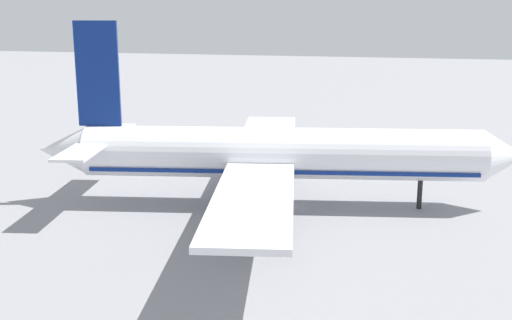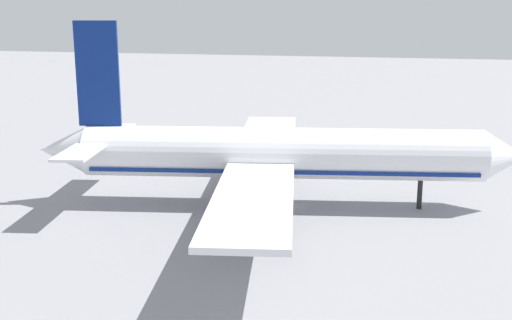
{
  "view_description": "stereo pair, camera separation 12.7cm",
  "coord_description": "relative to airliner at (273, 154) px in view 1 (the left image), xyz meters",
  "views": [
    {
      "loc": [
        17.12,
        -83.51,
        27.03
      ],
      "look_at": [
        -3.4,
        -1.33,
        6.82
      ],
      "focal_mm": 43.93,
      "sensor_mm": 36.0,
      "label": 1
    },
    {
      "loc": [
        17.24,
        -83.47,
        27.03
      ],
      "look_at": [
        -3.4,
        -1.33,
        6.82
      ],
      "focal_mm": 43.93,
      "sensor_mm": 36.0,
      "label": 2
    }
  ],
  "objects": [
    {
      "name": "baggage_cart_0",
      "position": [
        -22.51,
        42.33,
        -7.26
      ],
      "size": [
        3.27,
        1.7,
        0.4
      ],
      "color": "#26598C",
      "rests_on": "ground"
    },
    {
      "name": "airliner",
      "position": [
        0.0,
        0.0,
        0.0
      ],
      "size": [
        68.12,
        69.65,
        25.78
      ],
      "color": "white",
      "rests_on": "ground"
    },
    {
      "name": "traffic_cone_0",
      "position": [
        -1.62,
        44.45,
        -7.25
      ],
      "size": [
        0.36,
        0.36,
        0.55
      ],
      "primitive_type": "cone",
      "color": "orange",
      "rests_on": "ground"
    },
    {
      "name": "ground_plane",
      "position": [
        1.19,
        0.25,
        -7.53
      ],
      "size": [
        600.0,
        600.0,
        0.0
      ],
      "primitive_type": "plane",
      "color": "gray"
    },
    {
      "name": "traffic_cone_1",
      "position": [
        35.18,
        36.43,
        -7.25
      ],
      "size": [
        0.36,
        0.36,
        0.55
      ],
      "primitive_type": "cone",
      "color": "orange",
      "rests_on": "ground"
    }
  ]
}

